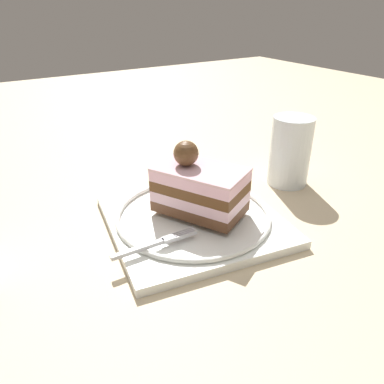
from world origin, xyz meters
TOP-DOWN VIEW (x-y plane):
  - ground_plane at (0.00, 0.00)m, footprint 2.40×2.40m
  - dessert_plate at (0.00, -0.02)m, footprint 0.26×0.26m
  - cake_slice at (-0.00, -0.03)m, footprint 0.14×0.12m
  - fork at (-0.04, 0.06)m, footprint 0.01×0.11m
  - drink_glass_near at (0.03, -0.22)m, footprint 0.07×0.07m

SIDE VIEW (x-z plane):
  - ground_plane at x=0.00m, z-range 0.00..0.00m
  - dessert_plate at x=0.00m, z-range 0.00..0.02m
  - fork at x=-0.04m, z-range 0.02..0.02m
  - drink_glass_near at x=0.03m, z-range -0.01..0.11m
  - cake_slice at x=0.00m, z-range 0.01..0.10m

